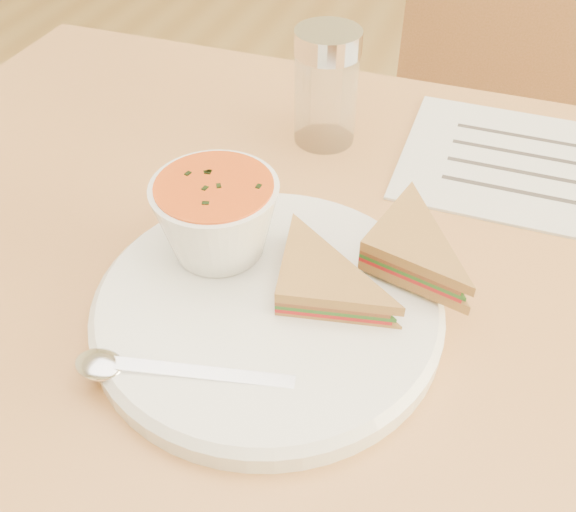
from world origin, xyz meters
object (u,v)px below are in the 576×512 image
at_px(chair_far, 486,170).
at_px(plate, 268,308).
at_px(condiment_shaker, 326,88).
at_px(dining_table, 309,469).
at_px(soup_bowl, 217,221).

xyz_separation_m(chair_far, plate, (-0.15, -0.72, 0.31)).
xyz_separation_m(plate, condiment_shaker, (-0.03, 0.26, 0.05)).
xyz_separation_m(dining_table, condiment_shaker, (-0.05, 0.18, 0.44)).
bearing_deg(dining_table, condiment_shaker, 105.43).
height_order(chair_far, plate, chair_far).
height_order(soup_bowl, condiment_shaker, condiment_shaker).
distance_m(plate, condiment_shaker, 0.27).
xyz_separation_m(dining_table, soup_bowl, (-0.07, -0.04, 0.43)).
xyz_separation_m(chair_far, soup_bowl, (-0.21, -0.68, 0.35)).
bearing_deg(dining_table, plate, -100.97).
bearing_deg(dining_table, chair_far, 78.13).
distance_m(chair_far, soup_bowl, 0.80).
bearing_deg(plate, soup_bowl, 146.27).
bearing_deg(chair_far, condiment_shaker, 63.83).
bearing_deg(plate, dining_table, 79.03).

